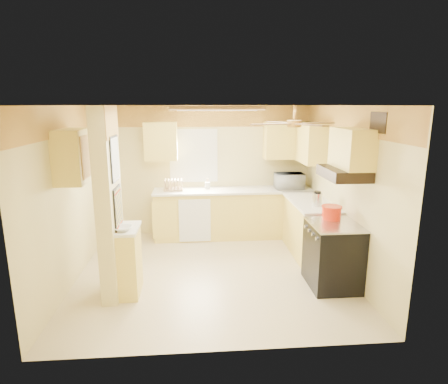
{
  "coord_description": "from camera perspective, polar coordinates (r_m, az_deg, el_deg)",
  "views": [
    {
      "loc": [
        -0.25,
        -5.31,
        2.51
      ],
      "look_at": [
        0.21,
        0.35,
        1.18
      ],
      "focal_mm": 30.0,
      "sensor_mm": 36.0,
      "label": 1
    }
  ],
  "objects": [
    {
      "name": "upper_cab_back_right",
      "position": [
        7.29,
        9.73,
        7.78
      ],
      "size": [
        0.9,
        0.35,
        0.7
      ],
      "primitive_type": "cube",
      "color": "#E1C85A",
      "rests_on": "wall_back"
    },
    {
      "name": "wall_front",
      "position": [
        3.64,
        -0.49,
        -7.05
      ],
      "size": [
        4.0,
        0.0,
        4.0
      ],
      "primitive_type": "plane",
      "rotation": [
        -1.57,
        0.0,
        0.0
      ],
      "color": "#DAC985",
      "rests_on": "floor"
    },
    {
      "name": "microwave",
      "position": [
        7.27,
        9.92,
        1.68
      ],
      "size": [
        0.54,
        0.37,
        0.3
      ],
      "primitive_type": "imported",
      "rotation": [
        0.0,
        0.0,
        3.15
      ],
      "color": "white",
      "rests_on": "countertop_back"
    },
    {
      "name": "lower_cabinets_right",
      "position": [
        6.55,
        12.95,
        -5.5
      ],
      "size": [
        0.6,
        1.4,
        0.9
      ],
      "primitive_type": "cube",
      "color": "#E1C85A",
      "rests_on": "floor"
    },
    {
      "name": "lower_cabinets_back",
      "position": [
        7.25,
        1.46,
        -3.35
      ],
      "size": [
        3.0,
        0.6,
        0.9
      ],
      "primitive_type": "cube",
      "color": "#E1C85A",
      "rests_on": "floor"
    },
    {
      "name": "dishwasher_panel",
      "position": [
        6.92,
        -4.47,
        -4.38
      ],
      "size": [
        0.58,
        0.02,
        0.8
      ],
      "primitive_type": "cube",
      "color": "white",
      "rests_on": "lower_cabinets_back"
    },
    {
      "name": "upper_cab_back_left",
      "position": [
        7.09,
        -9.59,
        7.64
      ],
      "size": [
        0.6,
        0.35,
        0.7
      ],
      "primitive_type": "cube",
      "color": "#E1C85A",
      "rests_on": "wall_back"
    },
    {
      "name": "wall_back",
      "position": [
        7.32,
        -2.65,
        3.24
      ],
      "size": [
        4.0,
        0.0,
        4.0
      ],
      "primitive_type": "plane",
      "rotation": [
        1.57,
        0.0,
        0.0
      ],
      "color": "#DAC985",
      "rests_on": "floor"
    },
    {
      "name": "upper_cab_left_wall",
      "position": [
        5.34,
        -21.89,
        5.13
      ],
      "size": [
        0.35,
        0.75,
        0.7
      ],
      "primitive_type": "cube",
      "color": "#E1C85A",
      "rests_on": "wall_left"
    },
    {
      "name": "partition_column",
      "position": [
        5.05,
        -17.13,
        -1.88
      ],
      "size": [
        0.2,
        0.7,
        2.5
      ],
      "primitive_type": "cube",
      "color": "#DAC985",
      "rests_on": "floor"
    },
    {
      "name": "kettle",
      "position": [
        6.11,
        14.01,
        -1.04
      ],
      "size": [
        0.16,
        0.16,
        0.24
      ],
      "color": "silver",
      "rests_on": "countertop_right"
    },
    {
      "name": "stove",
      "position": [
        5.52,
        16.23,
        -9.16
      ],
      "size": [
        0.68,
        0.77,
        0.92
      ],
      "color": "black",
      "rests_on": "floor"
    },
    {
      "name": "vent_grate",
      "position": [
        4.94,
        22.47,
        9.76
      ],
      "size": [
        0.02,
        0.4,
        0.25
      ],
      "primitive_type": "cube",
      "color": "black",
      "rests_on": "wall_right"
    },
    {
      "name": "upper_cab_over_stove",
      "position": [
        5.22,
        18.88,
        6.31
      ],
      "size": [
        0.35,
        0.76,
        0.52
      ],
      "primitive_type": "cube",
      "color": "#E1C85A",
      "rests_on": "wall_right"
    },
    {
      "name": "upper_cab_right",
      "position": [
        6.91,
        12.93,
        7.35
      ],
      "size": [
        0.35,
        1.0,
        0.7
      ],
      "primitive_type": "cube",
      "color": "#E1C85A",
      "rests_on": "wall_right"
    },
    {
      "name": "utensil_crock",
      "position": [
        7.15,
        -2.53,
        1.01
      ],
      "size": [
        0.1,
        0.1,
        0.2
      ],
      "color": "white",
      "rests_on": "countertop_back"
    },
    {
      "name": "dutch_oven",
      "position": [
        5.55,
        16.06,
        -3.0
      ],
      "size": [
        0.29,
        0.29,
        0.19
      ],
      "color": "red",
      "rests_on": "stove"
    },
    {
      "name": "ceiling_light_panel",
      "position": [
        5.82,
        -1.26,
        12.63
      ],
      "size": [
        1.35,
        0.95,
        0.06
      ],
      "color": "brown",
      "rests_on": "ceiling"
    },
    {
      "name": "countertop_back",
      "position": [
        7.12,
        1.49,
        0.25
      ],
      "size": [
        3.04,
        0.64,
        0.04
      ],
      "primitive_type": "cube",
      "color": "white",
      "rests_on": "lower_cabinets_back"
    },
    {
      "name": "dish_rack",
      "position": [
        7.09,
        -7.75,
        0.87
      ],
      "size": [
        0.36,
        0.27,
        0.2
      ],
      "color": "tan",
      "rests_on": "countertop_back"
    },
    {
      "name": "poster_nashville",
      "position": [
        5.03,
        -15.85,
        -2.42
      ],
      "size": [
        0.02,
        0.42,
        0.57
      ],
      "color": "black",
      "rests_on": "partition_column"
    },
    {
      "name": "bowl",
      "position": [
        4.97,
        -15.19,
        -5.38
      ],
      "size": [
        0.26,
        0.26,
        0.06
      ],
      "primitive_type": "imported",
      "rotation": [
        0.0,
        0.0,
        -0.12
      ],
      "color": "white",
      "rests_on": "ledge_top"
    },
    {
      "name": "wall_left",
      "position": [
        5.73,
        -22.33,
        -0.53
      ],
      "size": [
        0.0,
        3.8,
        3.8
      ],
      "primitive_type": "plane",
      "rotation": [
        1.57,
        0.0,
        1.57
      ],
      "color": "#DAC985",
      "rests_on": "floor"
    },
    {
      "name": "wall_right",
      "position": [
        5.9,
        17.85,
        0.2
      ],
      "size": [
        0.0,
        3.8,
        3.8
      ],
      "primitive_type": "plane",
      "rotation": [
        1.57,
        0.0,
        -1.57
      ],
      "color": "#DAC985",
      "rests_on": "floor"
    },
    {
      "name": "floor",
      "position": [
        5.88,
        -1.84,
        -12.12
      ],
      "size": [
        4.0,
        4.0,
        0.0
      ],
      "primitive_type": "plane",
      "color": "#CDB58E",
      "rests_on": "ground"
    },
    {
      "name": "poster_menu",
      "position": [
        4.91,
        -16.32,
        4.92
      ],
      "size": [
        0.02,
        0.42,
        0.57
      ],
      "color": "black",
      "rests_on": "partition_column"
    },
    {
      "name": "window",
      "position": [
        7.26,
        -4.65,
        5.52
      ],
      "size": [
        0.92,
        0.02,
        1.02
      ],
      "color": "white",
      "rests_on": "wall_back"
    },
    {
      "name": "wallpaper_border",
      "position": [
        7.2,
        -2.73,
        11.48
      ],
      "size": [
        4.0,
        0.02,
        0.4
      ],
      "primitive_type": "cube",
      "color": "#F7BE49",
      "rests_on": "wall_back"
    },
    {
      "name": "ledge_top",
      "position": [
        5.09,
        -14.46,
        -5.44
      ],
      "size": [
        0.28,
        0.58,
        0.04
      ],
      "primitive_type": "cube",
      "color": "white",
      "rests_on": "partition_ledge"
    },
    {
      "name": "ceiling",
      "position": [
        5.32,
        -2.04,
        13.06
      ],
      "size": [
        4.0,
        4.0,
        0.0
      ],
      "primitive_type": "plane",
      "rotation": [
        3.14,
        0.0,
        0.0
      ],
      "color": "white",
      "rests_on": "wall_back"
    },
    {
      "name": "ceiling_fan",
      "position": [
        4.78,
        10.65,
        10.27
      ],
      "size": [
        1.15,
        1.15,
        0.26
      ],
      "color": "gold",
      "rests_on": "ceiling"
    },
    {
      "name": "range_hood",
      "position": [
        5.23,
        17.76,
        2.75
      ],
      "size": [
        0.5,
        0.76,
        0.14
      ],
      "primitive_type": "cube",
      "color": "black",
      "rests_on": "upper_cab_over_stove"
    },
    {
      "name": "partition_ledge",
      "position": [
        5.26,
        -14.16,
        -10.3
      ],
      "size": [
        0.25,
        0.55,
        0.9
      ],
      "primitive_type": "cube",
      "color": "#E1C85A",
      "rests_on": "floor"
    },
    {
      "name": "countertop_right",
      "position": [
        6.42,
        13.08,
        -1.53
      ],
      "size": [
        0.64,
        1.44,
        0.04
      ],
      "primitive_type": "cube",
      "color": "white",
      "rests_on": "lower_cabinets_right"
    }
  ]
}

